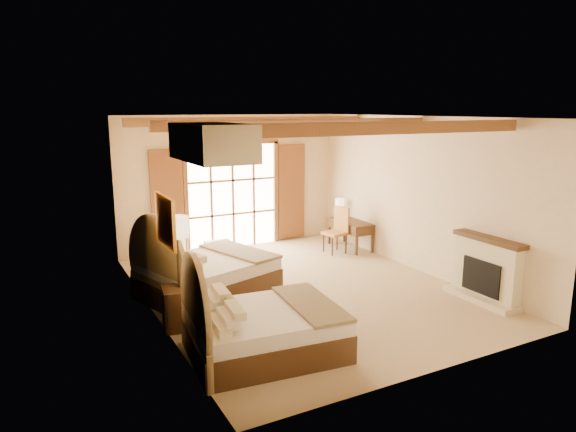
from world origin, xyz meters
TOP-DOWN VIEW (x-y plane):
  - floor at (0.00, 0.00)m, footprint 7.00×7.00m
  - wall_back at (0.00, 3.50)m, footprint 5.50×0.00m
  - wall_left at (-2.75, 0.00)m, footprint 0.00×7.00m
  - wall_right at (2.75, 0.00)m, footprint 0.00×7.00m
  - ceiling at (0.00, 0.00)m, footprint 7.00×7.00m
  - ceiling_beams at (0.00, 0.00)m, footprint 5.39×4.60m
  - french_doors at (0.00, 3.44)m, footprint 3.95×0.08m
  - fireplace at (2.60, -2.00)m, footprint 0.46×1.40m
  - painting at (-2.70, -0.75)m, footprint 0.06×0.95m
  - canopy_valance at (-2.40, -2.00)m, footprint 0.70×1.40m
  - bed_near at (-1.86, -2.00)m, footprint 2.20×1.74m
  - bed_far at (-1.82, 0.55)m, footprint 2.68×2.25m
  - nightstand at (-2.50, -0.60)m, footprint 0.62×0.62m
  - floor_lamp at (-2.50, -0.57)m, footprint 0.37×0.37m
  - armchair at (-1.79, 2.76)m, footprint 0.96×0.97m
  - ottoman at (-0.72, 2.49)m, footprint 0.61×0.61m
  - desk at (2.46, 1.99)m, footprint 0.57×1.28m
  - desk_chair at (1.93, 1.82)m, footprint 0.55×0.55m
  - desk_lamp at (2.52, 2.56)m, footprint 0.22×0.22m

SIDE VIEW (x-z plane):
  - floor at x=0.00m, z-range 0.00..0.00m
  - ottoman at x=-0.72m, z-range 0.00..0.42m
  - nightstand at x=-2.50m, z-range 0.00..0.64m
  - armchair at x=-1.79m, z-range 0.00..0.65m
  - desk_chair at x=1.93m, z-range -0.20..0.87m
  - desk at x=2.46m, z-range 0.02..0.71m
  - bed_near at x=-1.86m, z-range -0.27..1.08m
  - bed_far at x=-1.82m, z-range -0.29..1.17m
  - fireplace at x=2.60m, z-range -0.07..1.09m
  - desk_lamp at x=2.52m, z-range 0.80..1.24m
  - french_doors at x=0.00m, z-range -0.05..2.55m
  - floor_lamp at x=-2.50m, z-range 0.61..2.37m
  - wall_back at x=0.00m, z-range -1.15..4.35m
  - wall_left at x=-2.75m, z-range -1.90..5.10m
  - wall_right at x=2.75m, z-range -1.90..5.10m
  - painting at x=-2.70m, z-range 1.38..2.12m
  - canopy_valance at x=-2.40m, z-range 2.73..3.18m
  - ceiling_beams at x=0.00m, z-range 2.99..3.17m
  - ceiling at x=0.00m, z-range 3.20..3.20m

